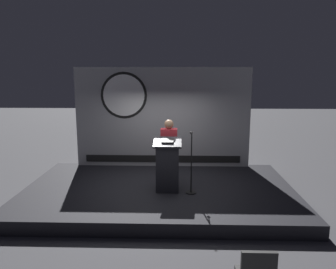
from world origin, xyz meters
TOP-DOWN VIEW (x-y plane):
  - ground_plane at (0.00, 0.00)m, footprint 40.00×40.00m
  - stage_platform at (0.00, 0.00)m, footprint 6.40×4.00m
  - banner_display at (-0.04, 1.85)m, footprint 5.02×0.12m
  - podium at (0.21, -0.25)m, footprint 0.64×0.49m
  - speaker_person at (0.23, 0.23)m, footprint 0.40×0.26m
  - microphone_stand at (0.75, -0.36)m, footprint 0.24×0.46m

SIDE VIEW (x-z plane):
  - ground_plane at x=0.00m, z-range 0.00..0.00m
  - stage_platform at x=0.00m, z-range 0.00..0.30m
  - microphone_stand at x=0.75m, z-range 0.08..1.48m
  - podium at x=0.21m, z-range 0.28..1.52m
  - speaker_person at x=0.23m, z-range 0.32..1.92m
  - banner_display at x=-0.04m, z-range 0.31..3.17m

